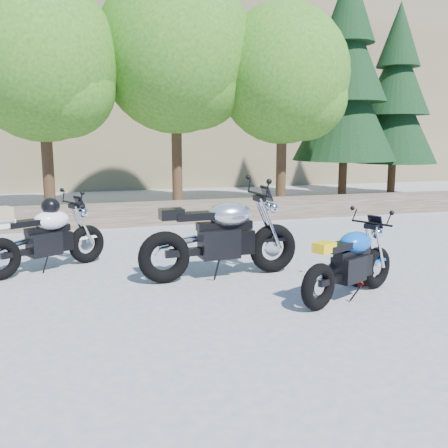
{
  "coord_description": "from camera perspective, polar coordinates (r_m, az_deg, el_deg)",
  "views": [
    {
      "loc": [
        -1.8,
        -5.83,
        2.01
      ],
      "look_at": [
        0.2,
        1.0,
        0.75
      ],
      "focal_mm": 40.0,
      "sensor_mm": 36.0,
      "label": 1
    }
  ],
  "objects": [
    {
      "name": "tree_decid_left",
      "position": [
        13.08,
        -19.64,
        16.61
      ],
      "size": [
        3.67,
        3.67,
        5.62
      ],
      "color": "#382314",
      "rests_on": "ground"
    },
    {
      "name": "conifer_near",
      "position": [
        16.24,
        13.83,
        15.66
      ],
      "size": [
        3.17,
        3.17,
        7.06
      ],
      "color": "#382314",
      "rests_on": "ground"
    },
    {
      "name": "blue_bike",
      "position": [
        6.41,
        14.25,
        -4.39
      ],
      "size": [
        1.7,
        0.93,
        0.92
      ],
      "rotation": [
        0.0,
        0.0,
        0.46
      ],
      "color": "black",
      "rests_on": "ground"
    },
    {
      "name": "white_bike",
      "position": [
        7.9,
        -19.84,
        -1.28
      ],
      "size": [
        1.8,
        1.12,
        1.1
      ],
      "rotation": [
        0.0,
        0.0,
        0.52
      ],
      "color": "black",
      "rests_on": "ground"
    },
    {
      "name": "conifer_far",
      "position": [
        17.88,
        19.07,
        13.55
      ],
      "size": [
        2.82,
        2.82,
        6.27
      ],
      "color": "#382314",
      "rests_on": "ground"
    },
    {
      "name": "silver_bike",
      "position": [
        7.09,
        -0.26,
        -1.57
      ],
      "size": [
        2.39,
        0.76,
        1.2
      ],
      "rotation": [
        0.0,
        0.0,
        0.06
      ],
      "color": "black",
      "rests_on": "ground"
    },
    {
      "name": "hillside",
      "position": [
        34.61,
        -8.61,
        19.06
      ],
      "size": [
        80.0,
        30.0,
        15.0
      ],
      "primitive_type": "cube",
      "color": "brown",
      "rests_on": "ground"
    },
    {
      "name": "stone_wall",
      "position": [
        11.61,
        -7.21,
        1.24
      ],
      "size": [
        22.0,
        0.55,
        0.5
      ],
      "primitive_type": "cube",
      "color": "#4A3E31",
      "rests_on": "ground"
    },
    {
      "name": "backpack",
      "position": [
        7.1,
        15.07,
        -5.42
      ],
      "size": [
        0.28,
        0.26,
        0.33
      ],
      "rotation": [
        0.0,
        0.0,
        0.3
      ],
      "color": "black",
      "rests_on": "ground"
    },
    {
      "name": "ground",
      "position": [
        6.42,
        0.8,
        -8.19
      ],
      "size": [
        90.0,
        90.0,
        0.0
      ],
      "primitive_type": "plane",
      "color": "gray",
      "rests_on": "ground"
    },
    {
      "name": "tree_decid_right",
      "position": [
        13.98,
        7.26,
        16.08
      ],
      "size": [
        3.54,
        3.54,
        5.41
      ],
      "color": "#382314",
      "rests_on": "ground"
    },
    {
      "name": "tree_decid_mid",
      "position": [
        13.79,
        -5.08,
        18.47
      ],
      "size": [
        4.08,
        4.08,
        6.24
      ],
      "color": "#382314",
      "rests_on": "ground"
    }
  ]
}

